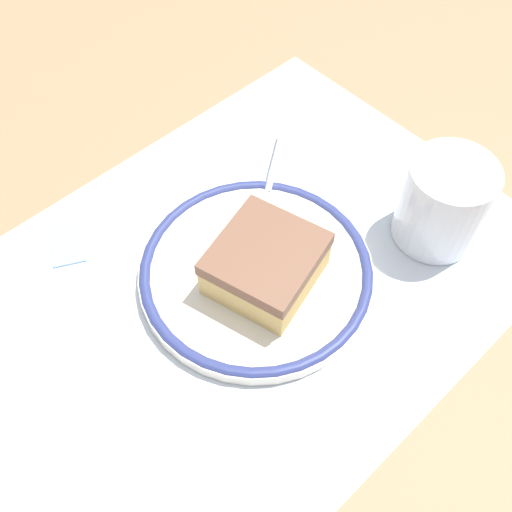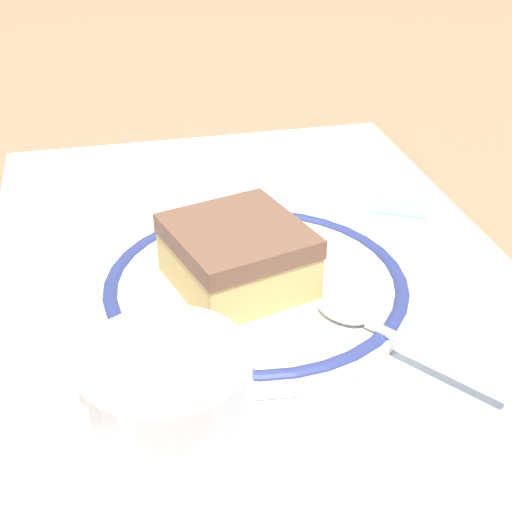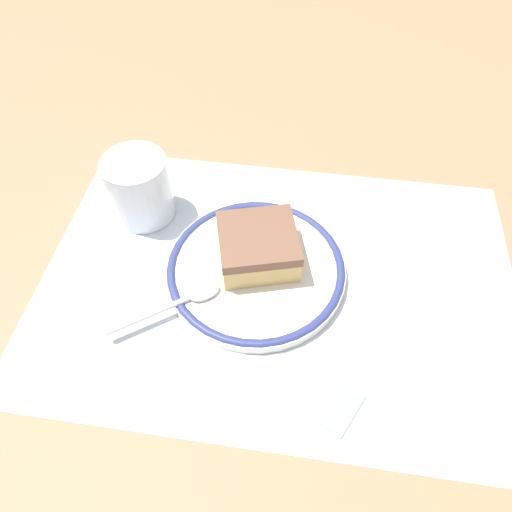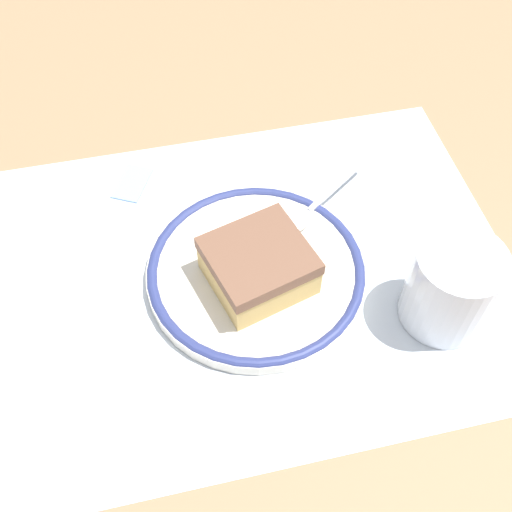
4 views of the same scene
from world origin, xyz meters
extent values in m
plane|color=#9E7551|center=(0.00, 0.00, 0.00)|extent=(2.40, 2.40, 0.00)
cube|color=silver|center=(0.00, 0.00, 0.00)|extent=(0.55, 0.38, 0.00)
cylinder|color=silver|center=(0.03, -0.01, 0.01)|extent=(0.21, 0.21, 0.01)
torus|color=navy|center=(0.03, -0.01, 0.01)|extent=(0.21, 0.21, 0.01)
cube|color=#DBB76B|center=(0.03, -0.02, 0.03)|extent=(0.10, 0.10, 0.03)
cube|color=brown|center=(0.03, -0.02, 0.05)|extent=(0.11, 0.10, 0.01)
ellipsoid|color=silver|center=(0.08, 0.04, 0.02)|extent=(0.04, 0.04, 0.01)
cylinder|color=silver|center=(0.13, 0.08, 0.02)|extent=(0.08, 0.06, 0.01)
cylinder|color=silver|center=(0.18, -0.08, 0.04)|extent=(0.08, 0.08, 0.08)
cylinder|color=silver|center=(0.18, -0.08, 0.02)|extent=(0.07, 0.07, 0.04)
cube|color=white|center=(-0.14, -0.08, 0.00)|extent=(0.15, 0.14, 0.00)
cube|color=#8CB2E0|center=(-0.08, 0.14, 0.00)|extent=(0.05, 0.06, 0.01)
camera|label=1|loc=(-0.17, -0.22, 0.45)|focal=41.90mm
camera|label=2|loc=(0.43, -0.10, 0.28)|focal=51.26mm
camera|label=3|loc=(-0.02, 0.30, 0.45)|focal=32.47mm
camera|label=4|loc=(-0.05, -0.33, 0.49)|focal=43.53mm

